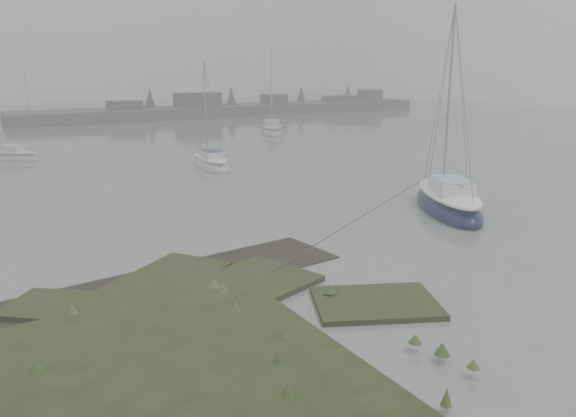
# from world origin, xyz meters

# --- Properties ---
(ground) EXTENTS (160.00, 160.00, 0.00)m
(ground) POSITION_xyz_m (0.00, 30.00, 0.00)
(ground) COLOR slate
(ground) RESTS_ON ground
(far_shoreline) EXTENTS (60.00, 8.00, 4.15)m
(far_shoreline) POSITION_xyz_m (26.84, 61.90, 0.85)
(far_shoreline) COLOR #4C4F51
(far_shoreline) RESTS_ON ground
(sailboat_main) EXTENTS (5.70, 7.53, 10.31)m
(sailboat_main) POSITION_xyz_m (10.69, 6.44, 0.32)
(sailboat_main) COLOR #0B1034
(sailboat_main) RESTS_ON ground
(sailboat_white) EXTENTS (2.38, 5.71, 7.84)m
(sailboat_white) POSITION_xyz_m (5.63, 23.33, 0.24)
(sailboat_white) COLOR silver
(sailboat_white) RESTS_ON ground
(sailboat_far_a) EXTENTS (4.61, 4.56, 6.89)m
(sailboat_far_a) POSITION_xyz_m (-5.93, 34.04, 0.21)
(sailboat_far_a) COLOR #B5BAC0
(sailboat_far_a) RESTS_ON ground
(sailboat_far_b) EXTENTS (4.80, 6.66, 9.04)m
(sailboat_far_b) POSITION_xyz_m (19.21, 38.86, 0.28)
(sailboat_far_b) COLOR #B4B8BE
(sailboat_far_b) RESTS_ON ground
(sailboat_far_c) EXTENTS (4.80, 4.61, 7.07)m
(sailboat_far_c) POSITION_xyz_m (-0.48, 63.42, 0.22)
(sailboat_far_c) COLOR silver
(sailboat_far_c) RESTS_ON ground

